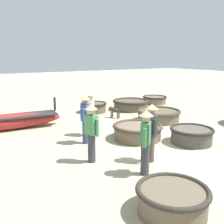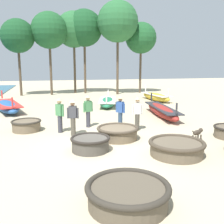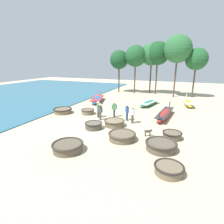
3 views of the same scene
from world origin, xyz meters
name	(u,v)px [view 1 (image 1 of 3)]	position (x,y,z in m)	size (l,w,h in m)	color
ground_plane	(169,142)	(0.00, 0.00, 0.00)	(80.00, 80.00, 0.00)	#BCAD8C
coracle_front_right	(155,100)	(5.94, -4.69, 0.26)	(1.51, 1.51, 0.48)	brown
coracle_tilted	(131,104)	(5.26, -2.29, 0.31)	(2.01, 2.01, 0.56)	brown
coracle_front_left	(138,131)	(0.92, 0.67, 0.30)	(1.82, 1.82, 0.54)	brown
coracle_upturned	(172,199)	(-3.06, 2.99, 0.29)	(1.42, 1.42, 0.53)	brown
coracle_far_right	(192,135)	(-0.46, -0.60, 0.29)	(1.49, 1.49, 0.54)	#4C473F
coracle_center	(94,107)	(5.81, -0.22, 0.28)	(1.40, 1.40, 0.52)	brown
coracle_weathered	(159,115)	(2.47, -1.78, 0.30)	(2.01, 2.01, 0.54)	brown
fisherman_standing_left	(85,116)	(1.51, 2.47, 0.96)	(0.39, 0.41, 1.67)	#2D425B
fisherman_with_hat	(91,111)	(2.21, 1.89, 0.96)	(0.52, 0.36, 1.67)	#4C473D
fisherman_hauling	(146,138)	(-1.47, 2.33, 0.96)	(0.39, 0.41, 1.67)	#383842
fisherman_by_coracle	(91,129)	(-0.03, 3.08, 0.96)	(0.50, 0.36, 1.67)	#383842
fisherman_crouching	(151,129)	(-0.91, 1.66, 0.96)	(0.52, 0.36, 1.67)	#4C473D
dog	(114,110)	(4.11, -0.43, 0.37)	(0.64, 0.40, 0.55)	#3D3328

